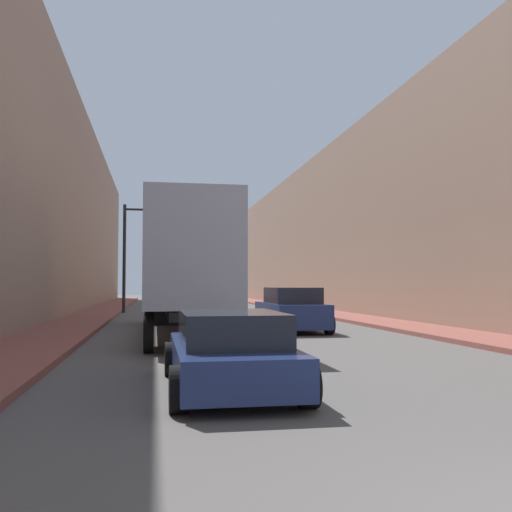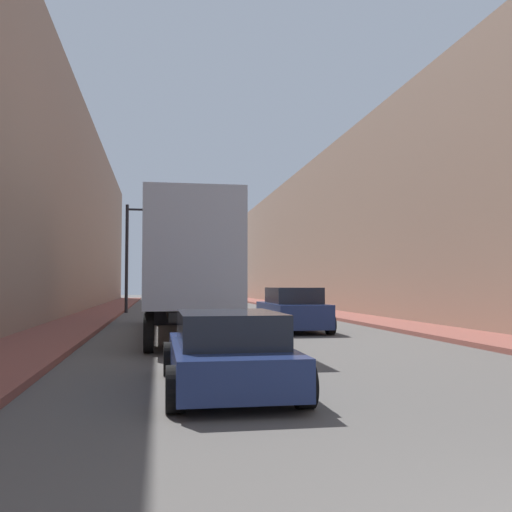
{
  "view_description": "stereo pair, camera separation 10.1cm",
  "coord_description": "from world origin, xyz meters",
  "px_view_note": "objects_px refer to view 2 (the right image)",
  "views": [
    {
      "loc": [
        -3.29,
        -2.47,
        1.72
      ],
      "look_at": [
        -0.7,
        12.12,
        2.48
      ],
      "focal_mm": 40.0,
      "sensor_mm": 36.0,
      "label": 1
    },
    {
      "loc": [
        -3.19,
        -2.48,
        1.72
      ],
      "look_at": [
        -0.7,
        12.12,
        2.48
      ],
      "focal_mm": 40.0,
      "sensor_mm": 36.0,
      "label": 2
    }
  ],
  "objects_px": {
    "semi_truck": "(184,267)",
    "suv_car": "(292,310)",
    "sedan_car": "(227,352)",
    "traffic_signal_gantry": "(153,238)"
  },
  "relations": [
    {
      "from": "sedan_car",
      "to": "suv_car",
      "type": "xyz_separation_m",
      "value": [
        3.83,
        11.49,
        0.16
      ]
    },
    {
      "from": "semi_truck",
      "to": "sedan_car",
      "type": "distance_m",
      "value": 11.01
    },
    {
      "from": "sedan_car",
      "to": "suv_car",
      "type": "bearing_deg",
      "value": 71.58
    },
    {
      "from": "semi_truck",
      "to": "suv_car",
      "type": "distance_m",
      "value": 4.43
    },
    {
      "from": "semi_truck",
      "to": "suv_car",
      "type": "bearing_deg",
      "value": 8.63
    },
    {
      "from": "sedan_car",
      "to": "traffic_signal_gantry",
      "type": "xyz_separation_m",
      "value": [
        -1.49,
        27.01,
        4.08
      ]
    },
    {
      "from": "sedan_car",
      "to": "suv_car",
      "type": "distance_m",
      "value": 12.11
    },
    {
      "from": "sedan_car",
      "to": "suv_car",
      "type": "relative_size",
      "value": 0.95
    },
    {
      "from": "sedan_car",
      "to": "traffic_signal_gantry",
      "type": "relative_size",
      "value": 0.65
    },
    {
      "from": "semi_truck",
      "to": "traffic_signal_gantry",
      "type": "distance_m",
      "value": 16.35
    }
  ]
}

